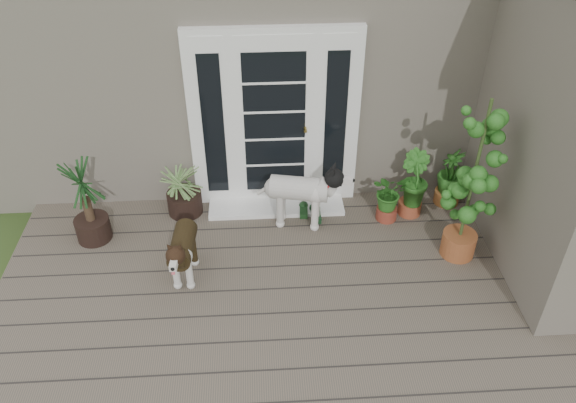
{
  "coord_description": "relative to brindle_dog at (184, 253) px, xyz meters",
  "views": [
    {
      "loc": [
        -0.4,
        -3.09,
        4.34
      ],
      "look_at": [
        -0.1,
        1.75,
        0.7
      ],
      "focal_mm": 36.05,
      "sensor_mm": 36.0,
      "label": 1
    }
  ],
  "objects": [
    {
      "name": "door_step",
      "position": [
        0.98,
        1.09,
        -0.28
      ],
      "size": [
        1.6,
        0.4,
        0.05
      ],
      "primitive_type": "cube",
      "color": "white",
      "rests_on": "deck"
    },
    {
      "name": "sapling",
      "position": [
        2.9,
        0.17,
        0.65
      ],
      "size": [
        0.58,
        0.58,
        1.92
      ],
      "primitive_type": null,
      "rotation": [
        0.0,
        0.0,
        -0.02
      ],
      "color": "#154C17",
      "rests_on": "deck"
    },
    {
      "name": "spider_plant",
      "position": [
        -0.1,
        1.09,
        0.05
      ],
      "size": [
        0.73,
        0.73,
        0.72
      ],
      "primitive_type": null,
      "rotation": [
        0.0,
        0.0,
        0.08
      ],
      "color": "#92AF6C",
      "rests_on": "deck"
    },
    {
      "name": "white_dog",
      "position": [
        1.22,
        0.79,
        0.05
      ],
      "size": [
        0.92,
        0.54,
        0.72
      ],
      "primitive_type": null,
      "rotation": [
        0.0,
        0.0,
        -1.77
      ],
      "color": "white",
      "rests_on": "deck"
    },
    {
      "name": "door_unit",
      "position": [
        0.98,
        1.29,
        0.77
      ],
      "size": [
        1.9,
        0.14,
        2.15
      ],
      "primitive_type": "cube",
      "color": "white",
      "rests_on": "deck"
    },
    {
      "name": "herb_c",
      "position": [
        3.04,
        1.09,
        -0.02
      ],
      "size": [
        0.42,
        0.42,
        0.58
      ],
      "primitive_type": "imported",
      "rotation": [
        0.0,
        0.0,
        4.57
      ],
      "color": "#255117",
      "rests_on": "deck"
    },
    {
      "name": "herb_a",
      "position": [
        2.25,
        0.82,
        -0.05
      ],
      "size": [
        0.55,
        0.55,
        0.51
      ],
      "primitive_type": "imported",
      "rotation": [
        0.0,
        0.0,
        0.49
      ],
      "color": "#1E5E1A",
      "rests_on": "deck"
    },
    {
      "name": "deck",
      "position": [
        1.18,
        -0.91,
        -0.37
      ],
      "size": [
        6.2,
        4.6,
        0.12
      ],
      "primitive_type": "cube",
      "color": "#6B5B4C",
      "rests_on": "ground"
    },
    {
      "name": "clog_right",
      "position": [
        1.3,
        0.98,
        -0.27
      ],
      "size": [
        0.15,
        0.28,
        0.08
      ],
      "primitive_type": null,
      "rotation": [
        0.0,
        0.0,
        -0.07
      ],
      "color": "#143315",
      "rests_on": "deck"
    },
    {
      "name": "house_main",
      "position": [
        1.18,
        3.34,
        1.12
      ],
      "size": [
        7.4,
        4.0,
        3.1
      ],
      "primitive_type": "cube",
      "color": "#665E54",
      "rests_on": "ground"
    },
    {
      "name": "yucca",
      "position": [
        -1.07,
        0.67,
        0.21
      ],
      "size": [
        0.93,
        0.93,
        1.05
      ],
      "primitive_type": null,
      "rotation": [
        0.0,
        0.0,
        -0.36
      ],
      "color": "black",
      "rests_on": "deck"
    },
    {
      "name": "brindle_dog",
      "position": [
        0.0,
        0.0,
        0.0
      ],
      "size": [
        0.37,
        0.76,
        0.62
      ],
      "primitive_type": null,
      "rotation": [
        0.0,
        0.0,
        3.08
      ],
      "color": "#322512",
      "rests_on": "deck"
    },
    {
      "name": "clog_left",
      "position": [
        1.43,
        0.89,
        -0.26
      ],
      "size": [
        0.15,
        0.32,
        0.1
      ],
      "primitive_type": null,
      "rotation": [
        0.0,
        0.0,
        0.0
      ],
      "color": "#15361B",
      "rests_on": "deck"
    },
    {
      "name": "herb_b",
      "position": [
        2.54,
        0.91,
        -0.01
      ],
      "size": [
        0.52,
        0.52,
        0.6
      ],
      "primitive_type": "imported",
      "rotation": [
        0.0,
        0.0,
        1.95
      ],
      "color": "#1B5A19",
      "rests_on": "deck"
    }
  ]
}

